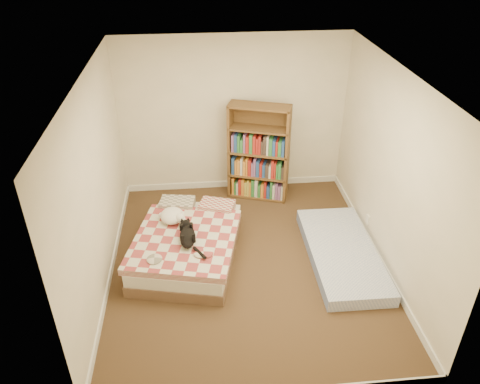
{
  "coord_description": "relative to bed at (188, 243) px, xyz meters",
  "views": [
    {
      "loc": [
        -0.55,
        -4.73,
        4.01
      ],
      "look_at": [
        -0.06,
        0.3,
        0.91
      ],
      "focal_mm": 35.0,
      "sensor_mm": 36.0,
      "label": 1
    }
  ],
  "objects": [
    {
      "name": "white_dog",
      "position": [
        -0.18,
        0.22,
        0.29
      ],
      "size": [
        0.36,
        0.38,
        0.17
      ],
      "rotation": [
        0.0,
        0.0,
        0.1
      ],
      "color": "white",
      "rests_on": "bed"
    },
    {
      "name": "bookshelf",
      "position": [
        1.12,
        1.45,
        0.35
      ],
      "size": [
        1.02,
        0.59,
        1.54
      ],
      "rotation": [
        0.0,
        0.0,
        -0.32
      ],
      "color": "brown",
      "rests_on": "room"
    },
    {
      "name": "black_cat",
      "position": [
        0.01,
        -0.2,
        0.28
      ],
      "size": [
        0.27,
        0.74,
        0.17
      ],
      "rotation": [
        0.0,
        0.0,
        0.09
      ],
      "color": "black",
      "rests_on": "bed"
    },
    {
      "name": "floor_mattress",
      "position": [
        2.02,
        -0.26,
        -0.12
      ],
      "size": [
        0.87,
        1.9,
        0.17
      ],
      "primitive_type": "cube",
      "rotation": [
        0.0,
        0.0,
        -0.01
      ],
      "color": "#7587C3",
      "rests_on": "room"
    },
    {
      "name": "bed",
      "position": [
        0.0,
        0.0,
        0.0
      ],
      "size": [
        1.56,
        1.95,
        0.46
      ],
      "rotation": [
        0.0,
        0.0,
        -0.22
      ],
      "color": "brown",
      "rests_on": "room"
    },
    {
      "name": "room",
      "position": [
        0.76,
        -0.23,
        0.99
      ],
      "size": [
        3.51,
        4.01,
        2.51
      ],
      "color": "#402A1B",
      "rests_on": "ground"
    }
  ]
}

